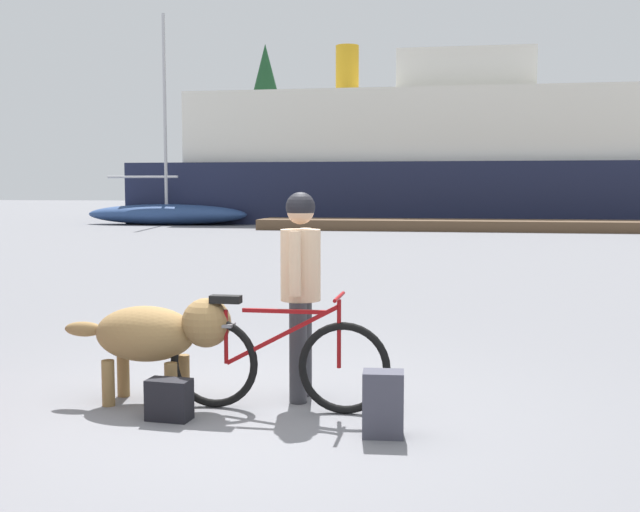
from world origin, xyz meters
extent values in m
plane|color=slate|center=(0.00, 0.00, 0.00)|extent=(160.00, 160.00, 0.00)
torus|color=black|center=(0.81, 0.14, 0.35)|extent=(0.70, 0.06, 0.70)
torus|color=black|center=(-0.21, 0.14, 0.35)|extent=(0.70, 0.06, 0.70)
cube|color=maroon|center=(0.35, 0.14, 0.77)|extent=(0.65, 0.03, 0.03)
cube|color=maroon|center=(0.33, 0.14, 0.59)|extent=(0.88, 0.03, 0.49)
cylinder|color=maroon|center=(-0.11, 0.14, 0.56)|extent=(0.03, 0.03, 0.42)
cylinder|color=maroon|center=(0.77, 0.14, 0.61)|extent=(0.03, 0.03, 0.52)
cube|color=black|center=(-0.11, 0.14, 0.85)|extent=(0.24, 0.10, 0.06)
cylinder|color=maroon|center=(0.77, 0.14, 0.89)|extent=(0.03, 0.44, 0.03)
cube|color=slate|center=(-0.23, 0.14, 0.65)|extent=(0.36, 0.14, 0.02)
cylinder|color=#333338|center=(0.40, 0.61, 0.40)|extent=(0.14, 0.14, 0.80)
cylinder|color=#333338|center=(0.40, 0.39, 0.40)|extent=(0.14, 0.14, 0.80)
cylinder|color=#D8B28C|center=(0.40, 0.50, 1.09)|extent=(0.32, 0.32, 0.57)
cylinder|color=#D8B28C|center=(0.40, 0.72, 1.12)|extent=(0.09, 0.09, 0.50)
cylinder|color=#D8B28C|center=(0.40, 0.28, 1.12)|extent=(0.09, 0.09, 0.50)
sphere|color=tan|center=(0.40, 0.50, 1.52)|extent=(0.22, 0.22, 0.22)
sphere|color=black|center=(0.40, 0.50, 1.55)|extent=(0.24, 0.24, 0.24)
ellipsoid|color=olive|center=(-0.79, 0.19, 0.55)|extent=(0.81, 0.51, 0.44)
sphere|color=olive|center=(-0.28, 0.19, 0.66)|extent=(0.39, 0.39, 0.39)
ellipsoid|color=olive|center=(-1.31, 0.19, 0.57)|extent=(0.32, 0.12, 0.12)
cylinder|color=olive|center=(-0.53, 0.33, 0.18)|extent=(0.10, 0.10, 0.36)
cylinder|color=olive|center=(-0.53, 0.04, 0.18)|extent=(0.10, 0.10, 0.36)
cylinder|color=olive|center=(-1.04, 0.33, 0.18)|extent=(0.10, 0.10, 0.36)
cylinder|color=olive|center=(-1.04, 0.04, 0.18)|extent=(0.10, 0.10, 0.36)
cube|color=#3F3F4C|center=(1.15, -0.34, 0.23)|extent=(0.29, 0.22, 0.45)
cube|color=black|center=(-0.44, -0.23, 0.15)|extent=(0.33, 0.21, 0.30)
cube|color=brown|center=(3.40, 25.17, 0.20)|extent=(18.91, 2.43, 0.40)
cube|color=#191E38|center=(-0.61, 32.11, 1.37)|extent=(25.12, 8.29, 2.74)
cube|color=silver|center=(-0.61, 32.11, 4.34)|extent=(20.10, 6.96, 3.20)
cube|color=silver|center=(1.91, 32.11, 6.84)|extent=(6.03, 4.97, 1.80)
cylinder|color=#BF8C19|center=(-3.62, 32.11, 7.14)|extent=(1.10, 1.10, 2.40)
ellipsoid|color=navy|center=(-10.98, 27.38, 0.45)|extent=(7.28, 2.04, 0.90)
cylinder|color=#B2B2B7|center=(-10.98, 27.38, 5.01)|extent=(0.14, 0.14, 8.22)
cylinder|color=#B2B2B7|center=(-12.07, 27.38, 2.10)|extent=(3.28, 0.10, 0.10)
cylinder|color=#4C331E|center=(-10.68, 44.56, 1.59)|extent=(0.39, 0.39, 3.18)
cone|color=#1E4C28|center=(-10.68, 44.56, 6.99)|extent=(3.95, 3.95, 7.63)
cylinder|color=#4C331E|center=(3.59, 43.29, 1.35)|extent=(0.34, 0.34, 2.71)
cone|color=#1E4C28|center=(3.59, 43.29, 6.01)|extent=(2.90, 2.90, 6.61)
camera|label=1|loc=(1.62, -5.62, 1.72)|focal=44.20mm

